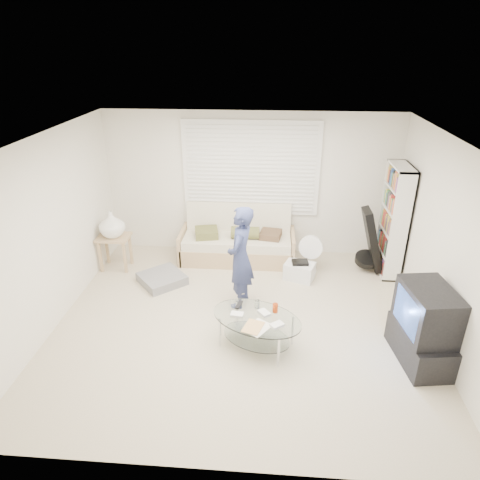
# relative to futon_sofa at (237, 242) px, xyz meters

# --- Properties ---
(ground) EXTENTS (5.00, 5.00, 0.00)m
(ground) POSITION_rel_futon_sofa_xyz_m (0.20, -1.87, -0.32)
(ground) COLOR tan
(ground) RESTS_ON ground
(room_shell) EXTENTS (5.02, 4.52, 2.51)m
(room_shell) POSITION_rel_futon_sofa_xyz_m (0.20, -1.39, 1.31)
(room_shell) COLOR silver
(room_shell) RESTS_ON ground
(window_blinds) EXTENTS (2.32, 0.08, 1.62)m
(window_blinds) POSITION_rel_futon_sofa_xyz_m (0.20, 0.33, 1.23)
(window_blinds) COLOR silver
(window_blinds) RESTS_ON ground
(futon_sofa) EXTENTS (1.97, 0.79, 0.96)m
(futon_sofa) POSITION_rel_futon_sofa_xyz_m (0.00, 0.00, 0.00)
(futon_sofa) COLOR tan
(futon_sofa) RESTS_ON ground
(grey_floor_pillow) EXTENTS (0.88, 0.88, 0.14)m
(grey_floor_pillow) POSITION_rel_futon_sofa_xyz_m (-1.13, -0.92, -0.24)
(grey_floor_pillow) COLOR slate
(grey_floor_pillow) RESTS_ON ground
(side_table) EXTENTS (0.52, 0.42, 1.02)m
(side_table) POSITION_rel_futon_sofa_xyz_m (-2.02, -0.49, 0.44)
(side_table) COLOR tan
(side_table) RESTS_ON ground
(bookshelf) EXTENTS (0.29, 0.76, 1.81)m
(bookshelf) POSITION_rel_futon_sofa_xyz_m (2.53, -0.23, 0.59)
(bookshelf) COLOR white
(bookshelf) RESTS_ON ground
(guitar_case) EXTENTS (0.44, 0.40, 1.07)m
(guitar_case) POSITION_rel_futon_sofa_xyz_m (2.22, -0.25, 0.16)
(guitar_case) COLOR black
(guitar_case) RESTS_ON ground
(floor_fan) EXTENTS (0.41, 0.27, 0.66)m
(floor_fan) POSITION_rel_futon_sofa_xyz_m (1.23, -0.36, 0.07)
(floor_fan) COLOR white
(floor_fan) RESTS_ON ground
(storage_bin) EXTENTS (0.54, 0.46, 0.32)m
(storage_bin) POSITION_rel_futon_sofa_xyz_m (1.06, -0.62, -0.17)
(storage_bin) COLOR white
(storage_bin) RESTS_ON ground
(tv_unit) EXTENTS (0.61, 0.97, 0.99)m
(tv_unit) POSITION_rel_futon_sofa_xyz_m (2.40, -2.45, 0.17)
(tv_unit) COLOR black
(tv_unit) RESTS_ON ground
(coffee_table) EXTENTS (1.34, 1.12, 0.55)m
(coffee_table) POSITION_rel_futon_sofa_xyz_m (0.44, -2.34, 0.03)
(coffee_table) COLOR silver
(coffee_table) RESTS_ON ground
(standing_person) EXTENTS (0.47, 0.62, 1.52)m
(standing_person) POSITION_rel_futon_sofa_xyz_m (0.16, -1.42, 0.45)
(standing_person) COLOR navy
(standing_person) RESTS_ON ground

